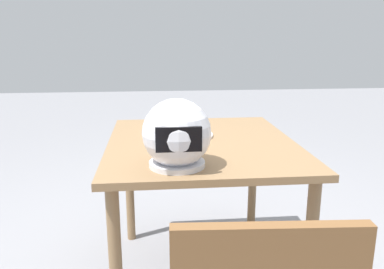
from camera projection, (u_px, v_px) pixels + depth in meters
The scene contains 5 objects.
dining_table at pixel (201, 159), 1.89m from camera, with size 0.88×1.03×0.75m.
pizza_plate at pixel (183, 135), 1.95m from camera, with size 0.30×0.30×0.01m, color white.
pizza at pixel (183, 131), 1.95m from camera, with size 0.25×0.25×0.05m.
motorcycle_helmet at pixel (177, 135), 1.48m from camera, with size 0.26×0.26×0.26m.
drinking_glass at pixel (163, 116), 2.17m from camera, with size 0.07×0.07×0.11m, color silver.
Camera 1 is at (0.22, 1.79, 1.24)m, focal length 36.66 mm.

